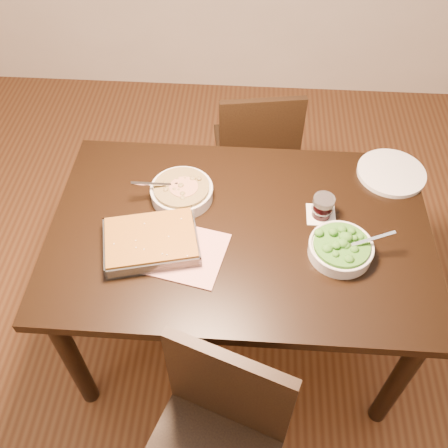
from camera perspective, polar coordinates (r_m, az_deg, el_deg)
name	(u,v)px	position (r m, az deg, el deg)	size (l,w,h in m)	color
ground	(236,328)	(2.45, 1.43, -11.78)	(4.00, 4.00, 0.00)	#492815
table	(240,244)	(1.90, 1.80, -2.33)	(1.40, 0.90, 0.75)	black
magazine_a	(176,251)	(1.77, -5.51, -3.08)	(0.34, 0.25, 0.01)	#BB3635
coaster	(321,215)	(1.91, 11.02, 1.05)	(0.11, 0.11, 0.00)	white
stew_bowl	(182,191)	(1.92, -4.85, 3.74)	(0.26, 0.24, 0.09)	silver
broccoli_bowl	(341,248)	(1.78, 13.21, -2.70)	(0.26, 0.23, 0.09)	silver
baking_dish	(151,242)	(1.77, -8.33, -2.01)	(0.37, 0.31, 0.06)	silver
wine_tumbler	(323,206)	(1.87, 11.23, 2.01)	(0.08, 0.08, 0.09)	black
dinner_plate	(391,173)	(2.13, 18.57, 5.57)	(0.27, 0.27, 0.02)	white
chair_near	(215,439)	(1.74, -1.04, -23.34)	(0.52, 0.52, 0.88)	black
chair_far	(256,148)	(2.58, 3.72, 8.62)	(0.45, 0.45, 0.84)	black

